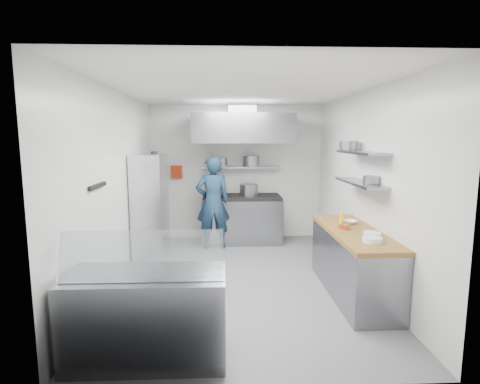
{
  "coord_description": "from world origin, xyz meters",
  "views": [
    {
      "loc": [
        -0.25,
        -5.42,
        2.12
      ],
      "look_at": [
        0.0,
        0.6,
        1.25
      ],
      "focal_mm": 28.0,
      "sensor_mm": 36.0,
      "label": 1
    }
  ],
  "objects_px": {
    "chef": "(213,203)",
    "display_case": "(147,316)",
    "gas_range": "(242,220)",
    "wire_rack": "(151,208)"
  },
  "relations": [
    {
      "from": "chef",
      "to": "display_case",
      "type": "xyz_separation_m",
      "value": [
        -0.52,
        -3.65,
        -0.47
      ]
    },
    {
      "from": "gas_range",
      "to": "wire_rack",
      "type": "distance_m",
      "value": 2.03
    },
    {
      "from": "wire_rack",
      "to": "display_case",
      "type": "bearing_deg",
      "value": -79.96
    },
    {
      "from": "wire_rack",
      "to": "display_case",
      "type": "height_order",
      "value": "wire_rack"
    },
    {
      "from": "chef",
      "to": "display_case",
      "type": "height_order",
      "value": "chef"
    },
    {
      "from": "gas_range",
      "to": "chef",
      "type": "distance_m",
      "value": 0.86
    },
    {
      "from": "gas_range",
      "to": "chef",
      "type": "height_order",
      "value": "chef"
    },
    {
      "from": "gas_range",
      "to": "display_case",
      "type": "relative_size",
      "value": 1.07
    },
    {
      "from": "gas_range",
      "to": "wire_rack",
      "type": "xyz_separation_m",
      "value": [
        -1.63,
        -1.11,
        0.48
      ]
    },
    {
      "from": "chef",
      "to": "display_case",
      "type": "distance_m",
      "value": 3.71
    }
  ]
}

